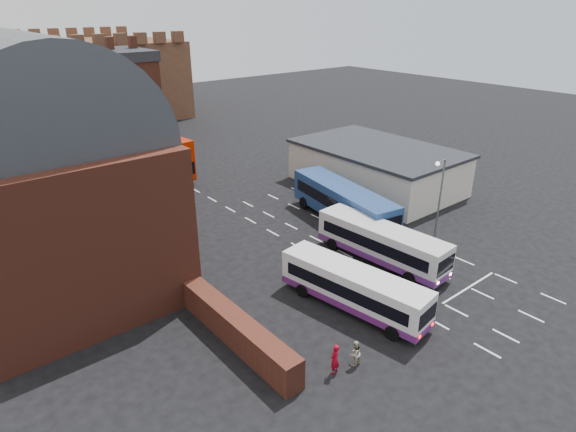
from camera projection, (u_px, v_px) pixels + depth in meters
ground at (385, 294)px, 31.40m from camera, size 180.00×180.00×0.00m
railway_station at (22, 154)px, 34.15m from camera, size 12.00×28.00×16.00m
forecourt_wall at (237, 330)px, 26.53m from camera, size 1.20×10.00×1.80m
cream_building at (376, 167)px, 49.14m from camera, size 10.40×16.40×4.25m
brick_terrace at (61, 111)px, 58.20m from camera, size 22.00×10.00×11.00m
castle_keep at (100, 79)px, 79.10m from camera, size 22.00×22.00×12.00m
bus_white_outbound at (354, 286)px, 29.41m from camera, size 3.70×10.03×2.67m
bus_white_inbound at (381, 241)px, 34.81m from camera, size 3.14×10.40×2.80m
bus_blue at (343, 201)px, 41.07m from camera, size 4.71×12.23×3.26m
bus_red_double at (154, 153)px, 52.42m from camera, size 3.89×12.03×4.73m
street_lamp at (439, 194)px, 36.13m from camera, size 1.43×0.41×7.07m
pedestrian_red at (335, 359)px, 24.40m from camera, size 0.71×0.54×1.74m
pedestrian_beige at (355, 353)px, 25.02m from camera, size 0.72×0.56×1.48m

